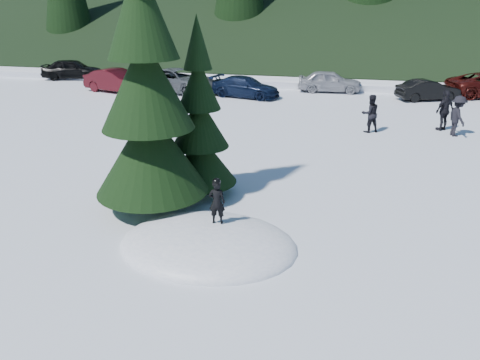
% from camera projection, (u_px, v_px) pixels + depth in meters
% --- Properties ---
extents(ground, '(200.00, 200.00, 0.00)m').
position_uv_depth(ground, '(208.00, 246.00, 11.64)').
color(ground, white).
rests_on(ground, ground).
extents(snow_mound, '(4.48, 3.52, 0.96)m').
position_uv_depth(snow_mound, '(208.00, 246.00, 11.64)').
color(snow_mound, white).
rests_on(snow_mound, ground).
extents(spruce_tall, '(3.20, 3.20, 8.60)m').
position_uv_depth(spruce_tall, '(147.00, 95.00, 12.55)').
color(spruce_tall, black).
rests_on(spruce_tall, ground).
extents(spruce_short, '(2.20, 2.20, 5.37)m').
position_uv_depth(spruce_short, '(200.00, 129.00, 14.04)').
color(spruce_short, black).
rests_on(spruce_short, ground).
extents(child_skier, '(0.43, 0.31, 1.13)m').
position_uv_depth(child_skier, '(217.00, 202.00, 11.57)').
color(child_skier, black).
rests_on(child_skier, snow_mound).
extents(adult_0, '(1.04, 0.96, 1.73)m').
position_uv_depth(adult_0, '(370.00, 114.00, 21.30)').
color(adult_0, black).
rests_on(adult_0, ground).
extents(adult_1, '(1.11, 1.08, 1.87)m').
position_uv_depth(adult_1, '(445.00, 110.00, 21.57)').
color(adult_1, black).
rests_on(adult_1, ground).
extents(adult_2, '(0.95, 1.29, 1.79)m').
position_uv_depth(adult_2, '(457.00, 116.00, 20.67)').
color(adult_2, black).
rests_on(adult_2, ground).
extents(car_0, '(4.78, 2.78, 1.53)m').
position_uv_depth(car_0, '(73.00, 69.00, 35.48)').
color(car_0, black).
rests_on(car_0, ground).
extents(car_1, '(4.77, 2.67, 1.49)m').
position_uv_depth(car_1, '(117.00, 81.00, 30.59)').
color(car_1, '#390A0F').
rests_on(car_1, ground).
extents(car_2, '(5.95, 4.16, 1.51)m').
position_uv_depth(car_2, '(179.00, 81.00, 30.58)').
color(car_2, '#55595D').
rests_on(car_2, ground).
extents(car_3, '(4.65, 2.71, 1.27)m').
position_uv_depth(car_3, '(246.00, 87.00, 29.03)').
color(car_3, black).
rests_on(car_3, ground).
extents(car_4, '(4.21, 1.93, 1.40)m').
position_uv_depth(car_4, '(330.00, 81.00, 30.65)').
color(car_4, '#999AA2').
rests_on(car_4, ground).
extents(car_5, '(3.94, 2.67, 1.23)m').
position_uv_depth(car_5, '(428.00, 90.00, 28.16)').
color(car_5, black).
rests_on(car_5, ground).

